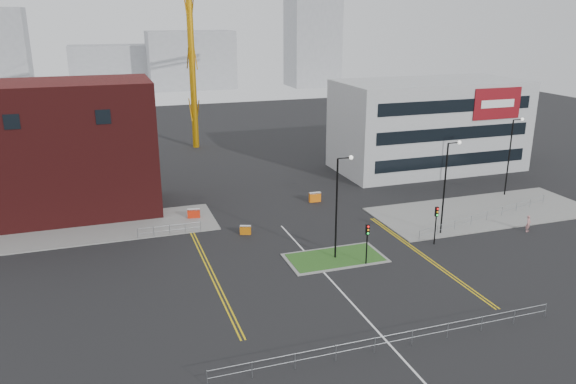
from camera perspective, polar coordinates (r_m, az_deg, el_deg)
name	(u,v)px	position (r m, az deg, el deg)	size (l,w,h in m)	color
ground	(353,305)	(42.35, 6.65, -11.30)	(200.00, 200.00, 0.00)	black
pavement_left	(72,232)	(59.03, -21.11, -3.78)	(28.00, 8.00, 0.12)	slate
pavement_right	(483,211)	(64.23, 19.22, -1.87)	(24.00, 10.00, 0.12)	slate
island_kerb	(335,258)	(49.58, 4.80, -6.69)	(8.60, 4.60, 0.08)	slate
grass_island	(335,258)	(49.57, 4.81, -6.67)	(8.00, 4.00, 0.12)	#29531B
brick_building	(35,153)	(63.12, -24.33, 3.64)	(24.20, 10.07, 14.24)	#481212
office_block	(429,125)	(79.16, 14.09, 6.61)	(25.00, 12.20, 12.00)	#A4A7A9
streetlamp_island	(339,199)	(47.72, 5.21, -0.76)	(1.46, 0.36, 9.18)	black
streetlamp_right_near	(447,180)	(55.11, 15.85, 1.15)	(1.46, 0.36, 9.18)	black
streetlamp_right_far	(511,151)	(69.62, 21.74, 3.92)	(1.46, 0.36, 9.18)	black
traffic_light_island	(367,237)	(47.72, 8.06, -4.51)	(0.28, 0.33, 3.65)	black
traffic_light_right	(436,218)	(53.18, 14.83, -2.59)	(0.28, 0.33, 3.65)	black
railing_front	(394,338)	(37.40, 10.72, -14.36)	(24.05, 0.05, 1.10)	gray
railing_left	(170,228)	(55.20, -11.95, -3.64)	(6.05, 0.05, 1.10)	gray
railing_right	(487,214)	(61.26, 19.58, -2.12)	(19.05, 5.05, 1.10)	gray
centre_line	(342,292)	(43.94, 5.52, -10.12)	(0.15, 30.00, 0.01)	silver
yellow_left_a	(206,266)	(48.43, -8.30, -7.48)	(0.12, 24.00, 0.01)	gold
yellow_left_b	(210,266)	(48.48, -7.95, -7.44)	(0.12, 24.00, 0.01)	gold
yellow_right_a	(422,256)	(51.29, 13.46, -6.33)	(0.12, 20.00, 0.01)	gold
yellow_right_b	(425,255)	(51.44, 13.75, -6.28)	(0.12, 20.00, 0.01)	gold
skyline_b	(191,60)	(165.88, -9.83, 13.08)	(24.00, 12.00, 16.00)	gray
skyline_c	(313,37)	(169.91, 2.51, 15.44)	(14.00, 12.00, 28.00)	gray
skyline_d	(124,66)	(174.10, -16.32, 12.18)	(30.00, 12.00, 12.00)	gray
pedestrian	(528,224)	(59.85, 23.23, -2.96)	(0.60, 0.40, 1.66)	tan
barrier_left	(194,213)	(59.30, -9.56, -2.16)	(1.34, 0.66, 1.08)	red
barrier_mid	(245,230)	(54.60, -4.35, -3.83)	(1.12, 0.70, 0.89)	#C4650A
barrier_right	(315,197)	(63.80, 2.75, -0.48)	(1.32, 0.47, 1.11)	orange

